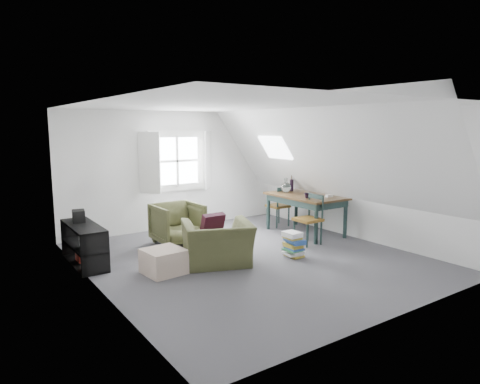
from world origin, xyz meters
TOP-DOWN VIEW (x-y plane):
  - floor at (0.00, 0.00)m, footprint 5.50×5.50m
  - ceiling at (0.00, 0.00)m, footprint 5.50×5.50m
  - wall_back at (0.00, 2.75)m, footprint 5.00×0.00m
  - wall_front at (0.00, -2.75)m, footprint 5.00×0.00m
  - wall_left at (-2.50, 0.00)m, footprint 0.00×5.50m
  - wall_right at (2.50, 0.00)m, footprint 0.00×5.50m
  - slope_left at (-1.55, 0.00)m, footprint 3.19×5.50m
  - slope_right at (1.55, 0.00)m, footprint 3.19×5.50m
  - dormer_window at (0.00, 2.68)m, footprint 1.71×0.35m
  - skylight at (1.55, 1.30)m, footprint 0.35×0.75m
  - armchair_near at (-0.63, 0.05)m, footprint 1.31×1.24m
  - armchair_far at (-0.60, 1.52)m, footprint 0.83×0.86m
  - throw_pillow at (-0.63, 0.20)m, footprint 0.38×0.22m
  - ottoman at (-1.51, 0.15)m, footprint 0.60×0.60m
  - dining_table at (1.91, 0.74)m, footprint 0.96×1.60m
  - demijohn at (1.76, 1.19)m, footprint 0.22×0.22m
  - vase_twigs at (2.01, 1.29)m, footprint 0.08×0.09m
  - cup at (1.66, 0.44)m, footprint 0.11×0.11m
  - paper_box at (2.11, 0.29)m, footprint 0.14×0.11m
  - dining_chair_far at (1.88, 1.55)m, footprint 0.42×0.42m
  - dining_chair_near at (1.43, 0.12)m, footprint 0.44×0.44m
  - media_shelf at (-2.37, 1.20)m, footprint 0.42×1.26m
  - electronics_box at (-2.37, 1.50)m, footprint 0.23×0.29m
  - magazine_stack at (0.64, -0.33)m, footprint 0.32×0.38m

SIDE VIEW (x-z plane):
  - floor at x=0.00m, z-range 0.00..0.00m
  - armchair_near at x=-0.63m, z-range -0.34..0.34m
  - armchair_far at x=-0.60m, z-range -0.38..0.38m
  - ottoman at x=-1.51m, z-range 0.00..0.37m
  - magazine_stack at x=0.64m, z-range 0.00..0.42m
  - media_shelf at x=-2.37m, z-range -0.03..0.61m
  - dining_chair_far at x=1.88m, z-range 0.02..0.91m
  - dining_chair_near at x=1.43m, z-range 0.02..0.95m
  - throw_pillow at x=-0.63m, z-range 0.42..0.81m
  - dining_table at x=1.91m, z-range 0.29..1.10m
  - electronics_box at x=-2.37m, z-range 0.63..0.84m
  - cup at x=1.66m, z-range 0.75..0.85m
  - paper_box at x=2.11m, z-range 0.80..0.84m
  - demijohn at x=1.76m, z-range 0.77..1.08m
  - vase_twigs at x=2.01m, z-range 0.63..1.26m
  - wall_back at x=0.00m, z-range -1.25..3.75m
  - wall_front at x=0.00m, z-range -1.25..3.75m
  - wall_left at x=-2.50m, z-range -1.50..4.00m
  - wall_right at x=2.50m, z-range -1.50..4.00m
  - dormer_window at x=0.00m, z-range 0.80..2.10m
  - skylight at x=1.55m, z-range 1.51..1.98m
  - slope_left at x=-1.55m, z-range -0.47..4.02m
  - slope_right at x=1.55m, z-range -0.47..4.02m
  - ceiling at x=0.00m, z-range 2.50..2.50m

